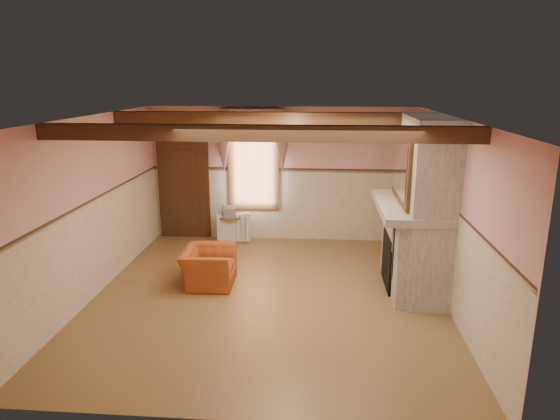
# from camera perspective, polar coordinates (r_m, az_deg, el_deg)

# --- Properties ---
(floor) EXTENTS (5.50, 6.00, 0.01)m
(floor) POSITION_cam_1_polar(r_m,az_deg,el_deg) (8.03, -1.39, -9.81)
(floor) COLOR brown
(floor) RESTS_ON ground
(ceiling) EXTENTS (5.50, 6.00, 0.01)m
(ceiling) POSITION_cam_1_polar(r_m,az_deg,el_deg) (7.32, -1.53, 10.53)
(ceiling) COLOR silver
(ceiling) RESTS_ON wall_back
(wall_back) EXTENTS (5.50, 0.02, 2.80)m
(wall_back) POSITION_cam_1_polar(r_m,az_deg,el_deg) (10.47, 0.26, 4.10)
(wall_back) COLOR #CE938F
(wall_back) RESTS_ON floor
(wall_front) EXTENTS (5.50, 0.02, 2.80)m
(wall_front) POSITION_cam_1_polar(r_m,az_deg,el_deg) (4.75, -5.29, -9.43)
(wall_front) COLOR #CE938F
(wall_front) RESTS_ON floor
(wall_left) EXTENTS (0.02, 6.00, 2.80)m
(wall_left) POSITION_cam_1_polar(r_m,az_deg,el_deg) (8.30, -20.69, 0.29)
(wall_left) COLOR #CE938F
(wall_left) RESTS_ON floor
(wall_right) EXTENTS (0.02, 6.00, 2.80)m
(wall_right) POSITION_cam_1_polar(r_m,az_deg,el_deg) (7.77, 19.14, -0.52)
(wall_right) COLOR #CE938F
(wall_right) RESTS_ON floor
(wainscot) EXTENTS (5.50, 6.00, 1.50)m
(wainscot) POSITION_cam_1_polar(r_m,az_deg,el_deg) (7.75, -1.43, -4.76)
(wainscot) COLOR beige
(wainscot) RESTS_ON floor
(chair_rail) EXTENTS (5.50, 6.00, 0.08)m
(chair_rail) POSITION_cam_1_polar(r_m,az_deg,el_deg) (7.53, -1.46, 0.62)
(chair_rail) COLOR black
(chair_rail) RESTS_ON wainscot
(firebox) EXTENTS (0.20, 0.95, 0.90)m
(firebox) POSITION_cam_1_polar(r_m,az_deg,el_deg) (8.47, 12.68, -5.57)
(firebox) COLOR black
(firebox) RESTS_ON floor
(armchair) EXTENTS (0.85, 0.96, 0.61)m
(armchair) POSITION_cam_1_polar(r_m,az_deg,el_deg) (8.45, -8.18, -6.44)
(armchair) COLOR #994219
(armchair) RESTS_ON floor
(side_table) EXTENTS (0.61, 0.61, 0.55)m
(side_table) POSITION_cam_1_polar(r_m,az_deg,el_deg) (10.59, -5.77, -2.13)
(side_table) COLOR brown
(side_table) RESTS_ON floor
(book_stack) EXTENTS (0.33, 0.38, 0.20)m
(book_stack) POSITION_cam_1_polar(r_m,az_deg,el_deg) (10.48, -5.85, -0.19)
(book_stack) COLOR #B7AD8C
(book_stack) RESTS_ON side_table
(radiator) EXTENTS (0.72, 0.36, 0.60)m
(radiator) POSITION_cam_1_polar(r_m,az_deg,el_deg) (10.57, -5.35, -2.01)
(radiator) COLOR silver
(radiator) RESTS_ON floor
(bowl) EXTENTS (0.37, 0.37, 0.09)m
(bowl) POSITION_cam_1_polar(r_m,az_deg,el_deg) (8.26, 14.71, 1.15)
(bowl) COLOR brown
(bowl) RESTS_ON mantel
(mantel_clock) EXTENTS (0.14, 0.24, 0.20)m
(mantel_clock) POSITION_cam_1_polar(r_m,az_deg,el_deg) (8.74, 14.18, 2.29)
(mantel_clock) COLOR black
(mantel_clock) RESTS_ON mantel
(oil_lamp) EXTENTS (0.11, 0.11, 0.28)m
(oil_lamp) POSITION_cam_1_polar(r_m,az_deg,el_deg) (8.70, 14.22, 2.51)
(oil_lamp) COLOR gold
(oil_lamp) RESTS_ON mantel
(candle_red) EXTENTS (0.06, 0.06, 0.16)m
(candle_red) POSITION_cam_1_polar(r_m,az_deg,el_deg) (7.67, 15.49, 0.34)
(candle_red) COLOR #AB1815
(candle_red) RESTS_ON mantel
(jar_yellow) EXTENTS (0.06, 0.06, 0.12)m
(jar_yellow) POSITION_cam_1_polar(r_m,az_deg,el_deg) (7.63, 15.55, 0.10)
(jar_yellow) COLOR gold
(jar_yellow) RESTS_ON mantel
(fireplace) EXTENTS (0.85, 2.00, 2.80)m
(fireplace) POSITION_cam_1_polar(r_m,az_deg,el_deg) (8.27, 15.96, 0.61)
(fireplace) COLOR gray
(fireplace) RESTS_ON floor
(mantel) EXTENTS (1.05, 2.05, 0.12)m
(mantel) POSITION_cam_1_polar(r_m,az_deg,el_deg) (8.24, 14.72, 0.37)
(mantel) COLOR gray
(mantel) RESTS_ON fireplace
(overmantel_mirror) EXTENTS (0.06, 1.44, 1.04)m
(overmantel_mirror) POSITION_cam_1_polar(r_m,az_deg,el_deg) (8.08, 13.70, 4.59)
(overmantel_mirror) COLOR silver
(overmantel_mirror) RESTS_ON fireplace
(door) EXTENTS (1.10, 0.10, 2.10)m
(door) POSITION_cam_1_polar(r_m,az_deg,el_deg) (10.85, -10.91, 2.31)
(door) COLOR black
(door) RESTS_ON floor
(window) EXTENTS (1.06, 0.08, 2.02)m
(window) POSITION_cam_1_polar(r_m,az_deg,el_deg) (10.46, -3.04, 5.46)
(window) COLOR white
(window) RESTS_ON wall_back
(window_drapes) EXTENTS (1.30, 0.14, 1.40)m
(window_drapes) POSITION_cam_1_polar(r_m,az_deg,el_deg) (10.29, -3.15, 8.67)
(window_drapes) COLOR gray
(window_drapes) RESTS_ON wall_back
(ceiling_beam_front) EXTENTS (5.50, 0.18, 0.20)m
(ceiling_beam_front) POSITION_cam_1_polar(r_m,az_deg,el_deg) (6.15, -2.72, 8.77)
(ceiling_beam_front) COLOR black
(ceiling_beam_front) RESTS_ON ceiling
(ceiling_beam_back) EXTENTS (5.50, 0.18, 0.20)m
(ceiling_beam_back) POSITION_cam_1_polar(r_m,az_deg,el_deg) (8.52, -0.66, 10.46)
(ceiling_beam_back) COLOR black
(ceiling_beam_back) RESTS_ON ceiling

